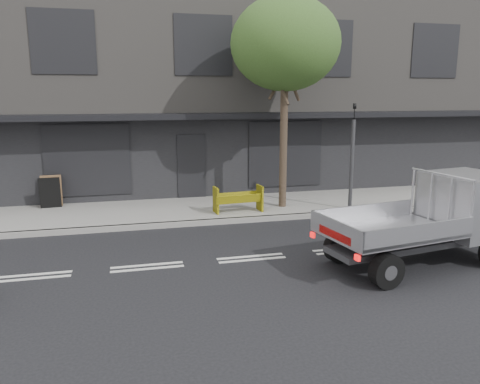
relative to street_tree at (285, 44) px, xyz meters
name	(u,v)px	position (x,y,z in m)	size (l,w,h in m)	color
ground	(251,258)	(-2.20, -4.20, -5.28)	(80.00, 80.00, 0.00)	black
sidewalk	(214,209)	(-2.20, 0.50, -5.20)	(32.00, 3.20, 0.15)	gray
kerb	(224,221)	(-2.20, -1.10, -5.20)	(32.00, 0.20, 0.15)	gray
building_main	(186,89)	(-2.20, 7.10, -1.28)	(26.00, 10.00, 8.00)	slate
street_tree	(285,44)	(0.00, 0.00, 0.00)	(3.40, 3.40, 6.74)	#382B21
traffic_light_pole	(352,163)	(2.00, -0.85, -3.63)	(0.12, 0.12, 3.50)	#2D2D30
flatbed_ute	(454,209)	(2.33, -5.29, -4.10)	(4.69, 2.48, 2.07)	black
construction_barrier	(240,200)	(-1.59, -0.59, -4.70)	(1.52, 0.61, 0.85)	yellow
sandwich_board	(50,193)	(-7.38, 1.51, -4.61)	(0.65, 0.43, 1.03)	black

